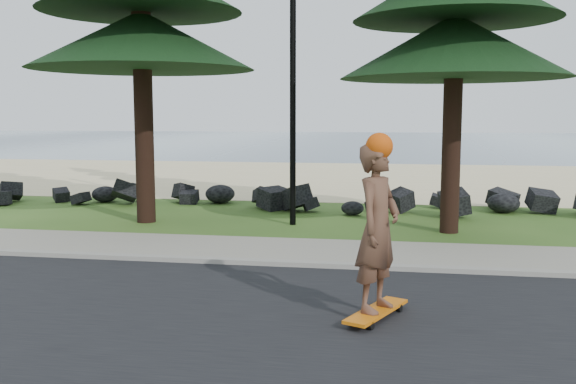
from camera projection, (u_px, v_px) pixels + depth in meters
The scene contains 9 objects.
ground at pixel (265, 254), 11.75m from camera, with size 160.00×160.00×0.00m, color #2C5019.
road at pixel (186, 337), 7.35m from camera, with size 160.00×7.00×0.02m, color black.
kerb at pixel (254, 263), 10.86m from camera, with size 160.00×0.20×0.10m, color gray.
sidewalk at pixel (267, 250), 11.94m from camera, with size 160.00×2.00×0.08m, color gray.
beach_sand at pixel (337, 177), 25.94m from camera, with size 160.00×15.00×0.01m, color #D0C38B.
ocean at pixel (372, 141), 61.67m from camera, with size 160.00×58.00×0.01m, color #324C61.
seawall_boulders at pixel (307, 210), 17.23m from camera, with size 60.00×2.40×1.10m, color black, non-canonical shape.
lamp_post at pixel (293, 43), 14.38m from camera, with size 0.25×0.14×8.14m.
skateboarder at pixel (378, 228), 7.84m from camera, with size 0.78×1.26×2.31m.
Camera 1 is at (2.34, -11.30, 2.55)m, focal length 40.00 mm.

